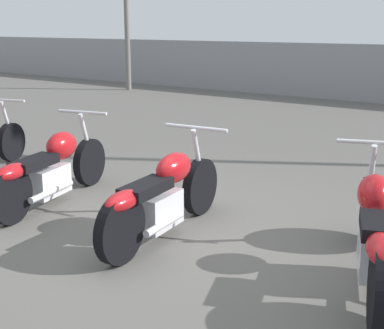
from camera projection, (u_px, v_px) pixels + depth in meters
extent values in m
plane|color=#5B5954|center=(178.00, 235.00, 5.12)|extent=(60.00, 60.00, 0.00)
cylinder|color=black|center=(11.00, 142.00, 7.85)|extent=(0.28, 0.57, 0.57)
cylinder|color=silver|center=(3.00, 100.00, 7.60)|extent=(0.68, 0.26, 0.04)
cylinder|color=silver|center=(7.00, 121.00, 7.73)|extent=(0.13, 0.25, 0.62)
cylinder|color=black|center=(90.00, 162.00, 6.67)|extent=(0.24, 0.59, 0.59)
cylinder|color=black|center=(10.00, 196.00, 5.35)|extent=(0.24, 0.59, 0.59)
cube|color=silver|center=(50.00, 181.00, 5.95)|extent=(0.32, 0.56, 0.32)
ellipsoid|color=#AD1419|center=(62.00, 146.00, 6.08)|extent=(0.37, 0.50, 0.32)
cube|color=black|center=(34.00, 163.00, 5.65)|extent=(0.38, 0.62, 0.10)
ellipsoid|color=#AD1419|center=(11.00, 172.00, 5.33)|extent=(0.30, 0.48, 0.16)
cylinder|color=silver|center=(82.00, 112.00, 6.42)|extent=(0.65, 0.20, 0.04)
cylinder|color=silver|center=(86.00, 138.00, 6.54)|extent=(0.11, 0.25, 0.63)
cylinder|color=silver|center=(52.00, 191.00, 5.79)|extent=(0.24, 0.71, 0.07)
cylinder|color=black|center=(200.00, 187.00, 5.64)|extent=(0.17, 0.61, 0.60)
cylinder|color=black|center=(120.00, 230.00, 4.45)|extent=(0.17, 0.61, 0.60)
cube|color=silver|center=(161.00, 211.00, 4.99)|extent=(0.26, 0.53, 0.33)
ellipsoid|color=#AD1419|center=(174.00, 168.00, 5.10)|extent=(0.31, 0.54, 0.29)
cube|color=black|center=(146.00, 188.00, 4.72)|extent=(0.31, 0.60, 0.10)
ellipsoid|color=#AD1419|center=(123.00, 201.00, 4.43)|extent=(0.25, 0.46, 0.16)
cylinder|color=silver|center=(196.00, 128.00, 5.39)|extent=(0.70, 0.12, 0.04)
cylinder|color=silver|center=(198.00, 158.00, 5.51)|extent=(0.08, 0.25, 0.63)
cylinder|color=silver|center=(164.00, 224.00, 4.83)|extent=(0.14, 0.59, 0.07)
cylinder|color=black|center=(367.00, 211.00, 4.86)|extent=(0.32, 0.62, 0.62)
cylinder|color=black|center=(379.00, 288.00, 3.44)|extent=(0.32, 0.62, 0.62)
cube|color=silver|center=(372.00, 250.00, 4.09)|extent=(0.38, 0.58, 0.34)
ellipsoid|color=#AD1419|center=(374.00, 194.00, 4.23)|extent=(0.40, 0.49, 0.31)
cube|color=black|center=(378.00, 226.00, 3.77)|extent=(0.39, 0.52, 0.10)
ellipsoid|color=#AD1419|center=(382.00, 249.00, 3.42)|extent=(0.34, 0.48, 0.16)
cylinder|color=silver|center=(374.00, 142.00, 4.60)|extent=(0.60, 0.26, 0.04)
cylinder|color=silver|center=(371.00, 178.00, 4.73)|extent=(0.14, 0.25, 0.64)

